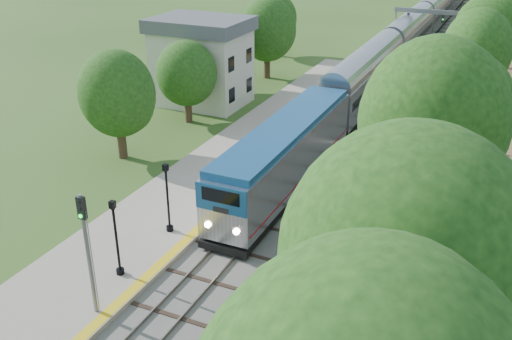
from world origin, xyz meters
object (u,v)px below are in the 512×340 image
at_px(signal_gantry, 429,21).
at_px(signal_platform, 87,242).
at_px(station_building, 202,61).
at_px(signal_farside, 401,119).
at_px(lamppost_far, 168,202).
at_px(lamppost_mid, 117,242).
at_px(train, 434,14).

relative_size(signal_gantry, signal_platform, 1.42).
bearing_deg(station_building, signal_farside, -23.33).
bearing_deg(lamppost_far, lamppost_mid, -89.74).
xyz_separation_m(lamppost_far, signal_farside, (9.91, 13.28, 2.03)).
xyz_separation_m(signal_gantry, train, (-2.47, 21.20, -2.58)).
distance_m(lamppost_far, signal_platform, 7.68).
relative_size(signal_gantry, lamppost_mid, 2.05).
distance_m(signal_gantry, lamppost_mid, 52.01).
bearing_deg(signal_platform, station_building, 110.67).
distance_m(lamppost_mid, signal_platform, 3.45).
xyz_separation_m(train, lamppost_mid, (-3.69, -72.77, -0.03)).
bearing_deg(signal_farside, lamppost_far, -126.74).
distance_m(lamppost_mid, signal_farside, 20.53).
height_order(station_building, train, station_building).
bearing_deg(train, signal_platform, -92.20).
distance_m(signal_gantry, signal_platform, 54.67).
height_order(lamppost_far, signal_platform, signal_platform).
bearing_deg(signal_platform, signal_gantry, 84.36).
distance_m(train, signal_platform, 75.67).
distance_m(signal_platform, signal_farside, 22.61).
bearing_deg(signal_farside, station_building, 156.67).
height_order(station_building, signal_platform, station_building).
bearing_deg(station_building, lamppost_far, -64.93).
distance_m(signal_gantry, train, 21.49).
height_order(lamppost_mid, lamppost_far, lamppost_far).
relative_size(station_building, lamppost_far, 2.09).
bearing_deg(train, signal_farside, -83.56).
xyz_separation_m(signal_platform, signal_farside, (9.10, 20.70, 0.22)).
bearing_deg(signal_gantry, lamppost_far, -97.49).
xyz_separation_m(lamppost_mid, signal_farside, (9.89, 17.87, 2.04)).
relative_size(train, signal_farside, 20.71).
relative_size(station_building, signal_gantry, 1.02).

